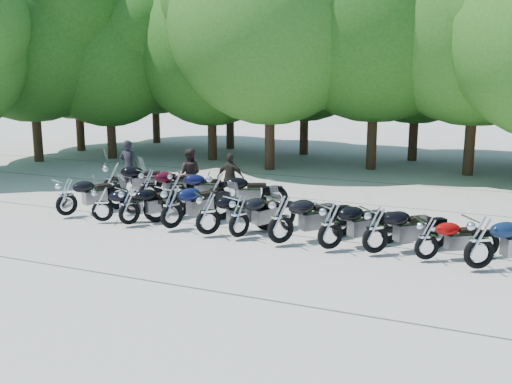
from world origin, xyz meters
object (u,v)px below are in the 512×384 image
at_px(motorcycle_1, 102,203).
at_px(motorcycle_3, 172,206).
at_px(motorcycle_7, 330,224).
at_px(motorcycle_13, 177,186).
at_px(motorcycle_6, 281,218).
at_px(rider_1, 189,174).
at_px(motorcycle_14, 217,190).
at_px(rider_0, 129,166).
at_px(motorcycle_2, 129,204).
at_px(motorcycle_11, 113,179).
at_px(rider_2, 231,178).
at_px(motorcycle_10, 480,241).
at_px(motorcycle_12, 148,185).
at_px(motorcycle_8, 376,229).
at_px(motorcycle_5, 239,215).
at_px(motorcycle_4, 208,212).
at_px(motorcycle_9, 427,238).
at_px(motorcycle_0, 66,196).

bearing_deg(motorcycle_1, motorcycle_3, -116.10).
relative_size(motorcycle_7, motorcycle_13, 1.05).
relative_size(motorcycle_6, rider_1, 1.47).
relative_size(motorcycle_14, rider_0, 1.31).
xyz_separation_m(motorcycle_2, motorcycle_11, (-2.56, 2.74, 0.08)).
bearing_deg(motorcycle_6, rider_2, -10.83).
bearing_deg(motorcycle_10, motorcycle_12, 40.61).
distance_m(motorcycle_1, motorcycle_8, 7.87).
relative_size(motorcycle_5, motorcycle_7, 0.96).
relative_size(motorcycle_2, rider_1, 1.31).
xyz_separation_m(motorcycle_1, rider_2, (2.22, 3.87, 0.24)).
bearing_deg(motorcycle_1, rider_1, -38.16).
height_order(motorcycle_7, rider_0, rider_0).
distance_m(motorcycle_4, motorcycle_5, 0.86).
bearing_deg(motorcycle_5, rider_2, -36.69).
height_order(motorcycle_9, motorcycle_13, motorcycle_13).
height_order(motorcycle_14, rider_1, rider_1).
bearing_deg(motorcycle_14, motorcycle_11, 62.07).
relative_size(motorcycle_7, rider_2, 1.45).
bearing_deg(rider_2, motorcycle_7, 138.92).
xyz_separation_m(rider_1, rider_2, (1.57, -0.01, -0.03)).
height_order(motorcycle_0, motorcycle_10, motorcycle_10).
xyz_separation_m(motorcycle_11, rider_1, (2.28, 1.15, 0.15)).
xyz_separation_m(motorcycle_2, motorcycle_7, (5.86, -0.03, 0.04)).
bearing_deg(motorcycle_3, motorcycle_13, -39.04).
bearing_deg(rider_1, motorcycle_10, 139.87).
height_order(motorcycle_1, motorcycle_4, motorcycle_4).
height_order(motorcycle_7, motorcycle_14, motorcycle_14).
relative_size(motorcycle_11, rider_2, 1.53).
distance_m(motorcycle_12, rider_2, 2.69).
bearing_deg(rider_1, motorcycle_11, 9.56).
distance_m(motorcycle_1, motorcycle_3, 2.26).
relative_size(motorcycle_2, motorcycle_14, 0.92).
xyz_separation_m(motorcycle_1, motorcycle_14, (2.41, 2.54, 0.10)).
xyz_separation_m(motorcycle_2, motorcycle_8, (6.94, 0.08, 0.03)).
relative_size(motorcycle_8, rider_0, 1.26).
relative_size(motorcycle_7, motorcycle_11, 0.94).
relative_size(motorcycle_4, motorcycle_13, 1.03).
bearing_deg(motorcycle_3, motorcycle_5, -158.49).
bearing_deg(motorcycle_10, motorcycle_5, 53.19).
height_order(motorcycle_6, motorcycle_10, motorcycle_6).
distance_m(motorcycle_3, motorcycle_8, 5.61).
distance_m(motorcycle_1, motorcycle_13, 2.92).
height_order(motorcycle_2, motorcycle_6, motorcycle_6).
bearing_deg(motorcycle_13, motorcycle_2, 150.36).
height_order(motorcycle_6, motorcycle_12, motorcycle_6).
xyz_separation_m(motorcycle_0, rider_2, (3.62, 3.75, 0.17)).
relative_size(motorcycle_2, motorcycle_7, 0.94).
relative_size(motorcycle_6, motorcycle_7, 1.06).
height_order(motorcycle_4, rider_2, rider_2).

